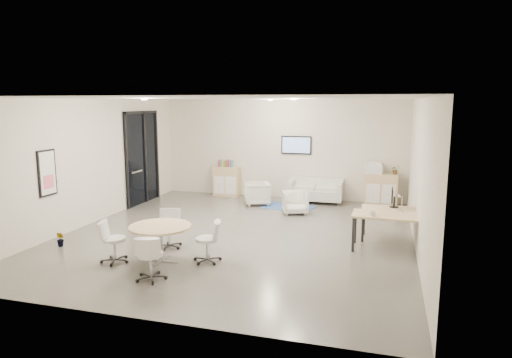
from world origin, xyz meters
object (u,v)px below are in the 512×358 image
object	(u,v)px
loveseat	(316,191)
armchair_right	(295,201)
sideboard_left	(227,181)
desk_rear	(394,212)
armchair_left	(257,192)
round_table	(160,230)
sideboard_right	(381,189)
desk_front	(388,218)

from	to	relation	value
loveseat	armchair_right	distance (m)	1.71
sideboard_left	desk_rear	world-z (taller)	sideboard_left
armchair_left	desk_rear	xyz separation A→B (m)	(3.99, -2.70, 0.28)
armchair_left	armchair_right	size ratio (longest dim) A/B	1.09
desk_rear	round_table	distance (m)	5.19
armchair_right	sideboard_right	bearing A→B (deg)	19.90
desk_rear	desk_front	size ratio (longest dim) A/B	0.96
armchair_right	desk_rear	world-z (taller)	desk_rear
sideboard_left	armchair_right	distance (m)	3.27
round_table	loveseat	bearing A→B (deg)	71.72
loveseat	armchair_right	size ratio (longest dim) A/B	2.42
loveseat	desk_rear	size ratio (longest dim) A/B	1.17
armchair_left	desk_front	world-z (taller)	desk_front
loveseat	round_table	distance (m)	6.65
loveseat	armchair_left	bearing A→B (deg)	-154.32
sideboard_left	loveseat	xyz separation A→B (m)	(3.03, -0.17, -0.15)
loveseat	desk_front	bearing A→B (deg)	-64.49
desk_rear	round_table	xyz separation A→B (m)	(-4.40, -2.75, -0.01)
round_table	desk_front	bearing A→B (deg)	25.04
armchair_left	armchair_right	world-z (taller)	armchair_left
loveseat	desk_rear	bearing A→B (deg)	-58.39
armchair_left	desk_front	distance (m)	5.20
desk_front	desk_rear	bearing A→B (deg)	82.26
armchair_left	desk_rear	size ratio (longest dim) A/B	0.53
sideboard_right	armchair_left	size ratio (longest dim) A/B	1.28
sideboard_left	armchair_right	world-z (taller)	sideboard_left
sideboard_left	desk_front	xyz separation A→B (m)	(5.22, -4.49, 0.21)
sideboard_left	loveseat	world-z (taller)	sideboard_left
sideboard_right	desk_rear	world-z (taller)	sideboard_right
loveseat	desk_front	xyz separation A→B (m)	(2.19, -4.31, 0.35)
armchair_left	desk_rear	bearing A→B (deg)	34.01
loveseat	armchair_right	bearing A→B (deg)	-102.51
armchair_left	desk_rear	world-z (taller)	armchair_left
loveseat	desk_rear	world-z (taller)	desk_rear
sideboard_left	sideboard_right	world-z (taller)	sideboard_left
armchair_left	round_table	bearing A→B (deg)	-26.18
sideboard_right	armchair_left	xyz separation A→B (m)	(-3.65, -1.02, -0.10)
armchair_right	desk_rear	xyz separation A→B (m)	(2.64, -1.88, 0.31)
desk_rear	armchair_left	bearing A→B (deg)	143.68
armchair_right	desk_rear	distance (m)	3.26
sideboard_left	desk_front	world-z (taller)	sideboard_left
armchair_left	desk_front	bearing A→B (deg)	26.31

